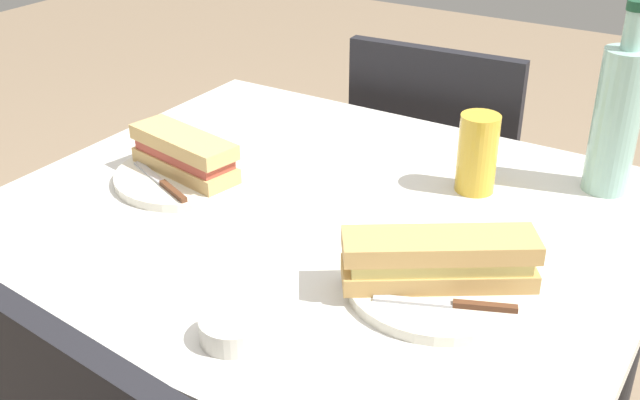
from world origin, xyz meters
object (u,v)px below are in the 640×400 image
beer_glass (477,153)px  chair_near (441,188)px  baguette_sandwich_near (184,153)px  baguette_sandwich_far (439,259)px  plate_far (437,286)px  water_bottle (617,118)px  olive_bowl (233,329)px  knife_near (163,183)px  plate_near (186,176)px  dining_table (320,274)px  knife_far (454,304)px

beer_glass → chair_near: bearing=-61.7°
baguette_sandwich_near → baguette_sandwich_far: (-0.50, 0.08, 0.00)m
plate_far → water_bottle: size_ratio=0.77×
beer_glass → baguette_sandwich_near: bearing=27.3°
baguette_sandwich_near → water_bottle: water_bottle is taller
baguette_sandwich_near → olive_bowl: size_ratio=2.66×
chair_near → plate_far: (-0.30, 0.74, 0.25)m
knife_near → baguette_sandwich_far: (-0.50, 0.03, 0.03)m
baguette_sandwich_far → olive_bowl: size_ratio=3.08×
plate_near → water_bottle: bearing=-151.1°
dining_table → baguette_sandwich_far: 0.32m
baguette_sandwich_near → beer_glass: bearing=-152.7°
baguette_sandwich_near → knife_far: size_ratio=1.26×
chair_near → water_bottle: (-0.42, 0.32, 0.37)m
baguette_sandwich_near → beer_glass: 0.49m
baguette_sandwich_far → water_bottle: size_ratio=0.79×
knife_near → water_bottle: water_bottle is taller
chair_near → plate_near: 0.73m
chair_near → plate_near: size_ratio=3.54×
baguette_sandwich_near → chair_near: bearing=-106.8°
chair_near → baguette_sandwich_far: (-0.30, 0.74, 0.29)m
chair_near → knife_far: (-0.34, 0.78, 0.26)m
water_bottle → chair_near: bearing=-37.4°
water_bottle → beer_glass: 0.22m
dining_table → water_bottle: size_ratio=3.19×
plate_near → olive_bowl: 0.45m
dining_table → baguette_sandwich_near: size_ratio=4.65×
knife_near → water_bottle: bearing=-147.2°
knife_near → plate_near: bearing=-89.8°
plate_near → baguette_sandwich_near: size_ratio=1.12×
baguette_sandwich_far → olive_bowl: (0.17, 0.22, -0.03)m
knife_far → olive_bowl: size_ratio=2.11×
knife_far → knife_near: bearing=-6.9°
baguette_sandwich_near → knife_far: bearing=167.2°
knife_near → knife_far: bearing=173.1°
baguette_sandwich_far → water_bottle: 0.44m
knife_near → plate_far: 0.50m
baguette_sandwich_near → knife_near: bearing=90.2°
baguette_sandwich_near → plate_far: baguette_sandwich_near is taller
plate_far → beer_glass: size_ratio=1.82×
knife_near → water_bottle: 0.74m
plate_far → olive_bowl: 0.28m
knife_far → plate_near: bearing=-12.8°
baguette_sandwich_far → water_bottle: water_bottle is taller
knife_near → knife_far: same height
chair_near → olive_bowl: 1.01m
chair_near → water_bottle: water_bottle is taller
chair_near → beer_glass: beer_glass is taller
chair_near → olive_bowl: (-0.14, 0.96, 0.26)m
olive_bowl → baguette_sandwich_far: bearing=-126.6°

